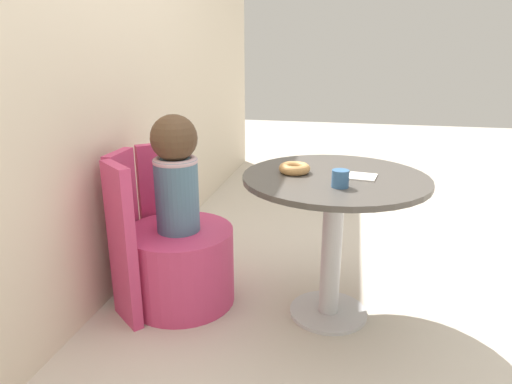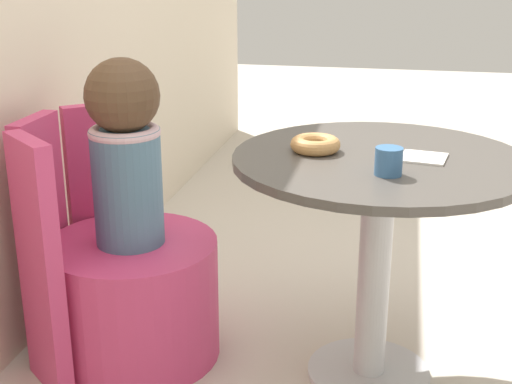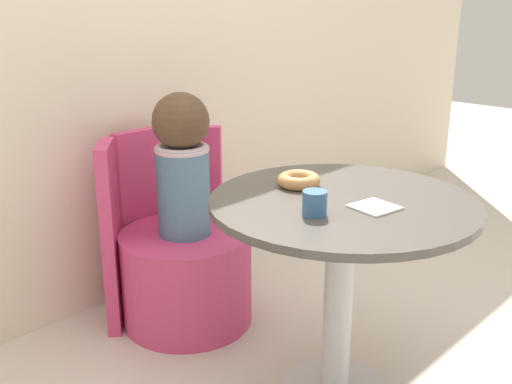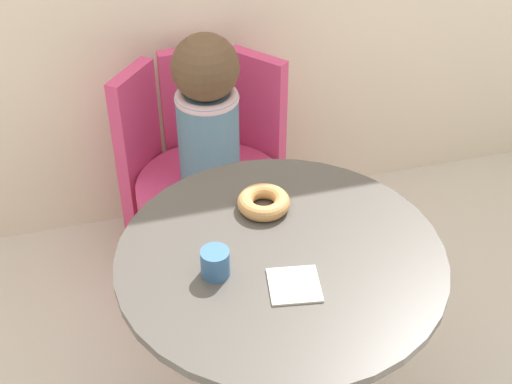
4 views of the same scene
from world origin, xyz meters
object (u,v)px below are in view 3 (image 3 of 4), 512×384
at_px(tub_chair, 187,277).
at_px(cup, 315,203).
at_px(round_table, 341,247).
at_px(child_figure, 182,162).
at_px(donut, 299,180).

xyz_separation_m(tub_chair, cup, (-0.15, -0.76, 0.54)).
xyz_separation_m(round_table, tub_chair, (-0.03, 0.74, -0.35)).
bearing_deg(child_figure, cup, -100.75).
distance_m(round_table, tub_chair, 0.82).
bearing_deg(child_figure, round_table, -88.03).
bearing_deg(donut, cup, -130.57).
relative_size(tub_chair, donut, 3.76).
xyz_separation_m(child_figure, donut, (0.03, -0.56, 0.04)).
xyz_separation_m(round_table, donut, (0.01, 0.18, 0.18)).
relative_size(round_table, cup, 11.57).
height_order(round_table, cup, cup).
bearing_deg(cup, round_table, 8.15).
height_order(round_table, tub_chair, round_table).
bearing_deg(round_table, cup, -171.85).
xyz_separation_m(child_figure, cup, (-0.15, -0.76, 0.05)).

